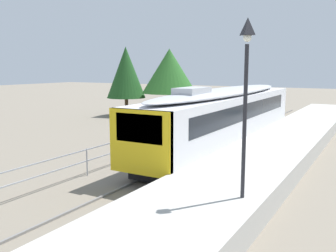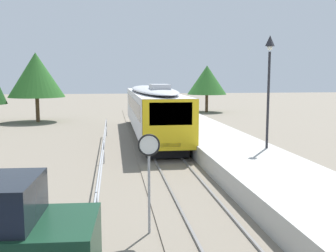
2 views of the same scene
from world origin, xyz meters
name	(u,v)px [view 1 (image 1 of 2)]	position (x,y,z in m)	size (l,w,h in m)	color
ground_plane	(107,171)	(-3.00, 22.00, 0.00)	(160.00, 160.00, 0.00)	slate
track_rails	(161,180)	(0.00, 22.00, 0.03)	(3.20, 60.00, 0.14)	slate
commuter_train	(225,113)	(0.00, 29.41, 2.14)	(2.82, 18.41, 3.74)	silver
station_platform	(233,182)	(3.25, 22.00, 0.45)	(3.90, 60.00, 0.90)	#B7B5AD
platform_lamp_mid_platform	(246,75)	(4.53, 19.25, 4.62)	(0.34, 0.34, 5.35)	#232328
tree_behind_carpark	(169,71)	(-10.00, 40.28, 4.49)	(5.31, 5.31, 6.62)	brown
tree_distant_left	(126,72)	(-14.44, 39.32, 4.34)	(3.86, 3.86, 6.89)	brown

